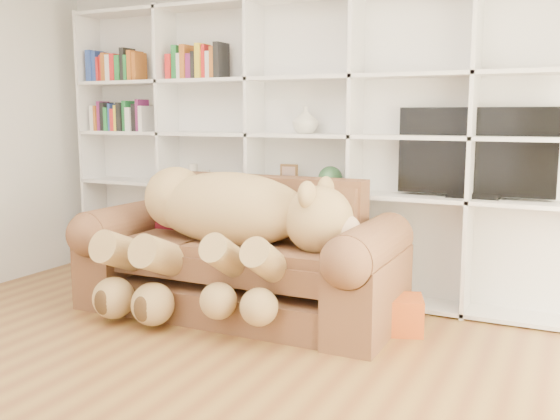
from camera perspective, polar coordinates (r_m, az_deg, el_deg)
The scene contains 14 objects.
floor at distance 3.40m, azimuth -14.50°, elevation -17.08°, with size 5.00×5.00×0.00m, color brown.
wall_back at distance 5.22m, azimuth 3.02°, elevation 7.45°, with size 5.00×0.02×2.70m, color white.
bookshelf at distance 5.19m, azimuth -0.04°, elevation 6.96°, with size 4.43×0.35×2.40m.
sofa at distance 4.67m, azimuth -3.53°, elevation -4.81°, with size 2.36×1.02×0.99m.
teddy_bear at distance 4.45m, azimuth -5.17°, elevation -1.30°, with size 1.80×0.98×1.04m.
throw_pillow at distance 5.08m, azimuth -8.92°, elevation -0.02°, with size 0.40×0.13×0.40m, color #601011.
gift_box at distance 4.37m, azimuth 10.87°, elevation -9.34°, with size 0.31×0.29×0.24m, color #C15119.
tv at distance 4.72m, azimuth 17.44°, elevation 4.95°, with size 1.10×0.18×0.65m.
picture_frame at distance 5.11m, azimuth 0.84°, elevation 3.15°, with size 0.15×0.03×0.19m, color #52371C.
green_vase at distance 4.97m, azimuth 4.62°, elevation 2.90°, with size 0.20×0.20×0.20m, color #305E37.
figurine_tall at distance 5.58m, azimuth -7.96°, elevation 3.34°, with size 0.09×0.09×0.17m, color beige.
figurine_short at distance 5.50m, azimuth -6.78°, elevation 3.04°, with size 0.07×0.07×0.12m, color beige.
snow_globe at distance 5.33m, azimuth -3.72°, elevation 2.93°, with size 0.12×0.12×0.12m, color silver.
shelf_vase at distance 5.03m, azimuth 2.33°, elevation 8.23°, with size 0.21×0.21×0.22m, color beige.
Camera 1 is at (2.02, -2.31, 1.46)m, focal length 40.00 mm.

